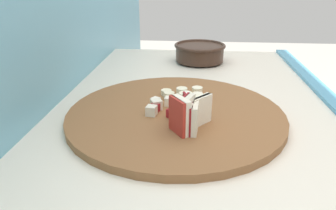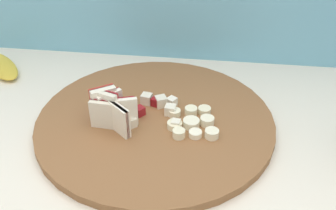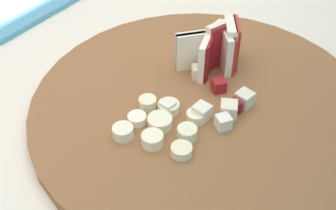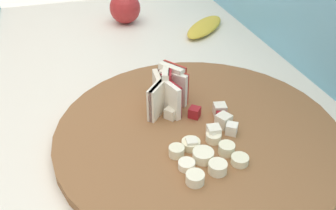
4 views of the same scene
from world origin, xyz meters
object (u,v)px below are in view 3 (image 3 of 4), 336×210
Objects in this scene: banana_slice_rows at (161,124)px; apple_wedge_fan at (216,47)px; cutting_board at (202,106)px; apple_dice_pile at (216,102)px.

apple_wedge_fan is at bearing -175.28° from banana_slice_rows.
banana_slice_rows is at bearing -12.28° from cutting_board.
banana_slice_rows is at bearing -26.70° from apple_dice_pile.
apple_wedge_fan is (-0.08, -0.03, 0.04)m from cutting_board.
apple_wedge_fan reaches higher than banana_slice_rows.
apple_wedge_fan is at bearing -160.10° from cutting_board.
cutting_board is 4.33× the size of apple_dice_pile.
banana_slice_rows is (0.07, -0.02, 0.01)m from cutting_board.
apple_wedge_fan is 0.87× the size of apple_dice_pile.
banana_slice_rows is (0.07, -0.04, -0.00)m from apple_dice_pile.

